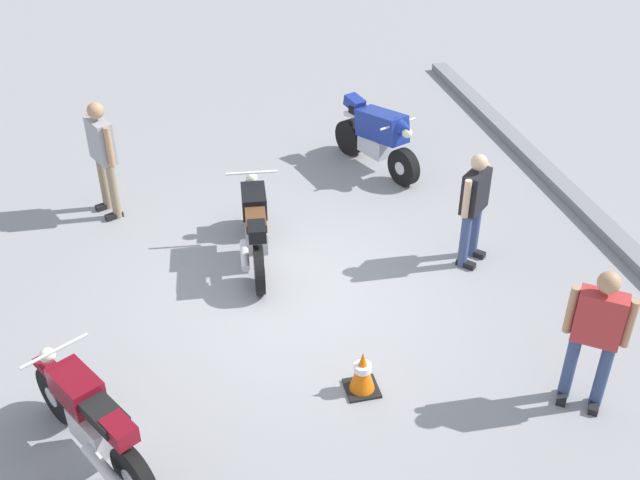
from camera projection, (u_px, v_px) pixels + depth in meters
ground_plane at (298, 292)px, 9.71m from camera, size 40.00×40.00×0.00m
curb_edge at (618, 241)px, 10.56m from camera, size 14.00×0.30×0.15m
motorcycle_black_cruiser at (255, 227)px, 10.05m from camera, size 2.09×0.71×1.09m
motorcycle_maroon_cruiser at (90, 419)px, 7.19m from camera, size 1.86×1.18×1.09m
motorcycle_blue_sportbike at (378, 135)px, 12.20m from camera, size 1.87×0.99×1.14m
person_in_red_shirt at (596, 331)px, 7.59m from camera, size 0.51×0.57×1.68m
person_in_gray_shirt at (102, 151)px, 10.79m from camera, size 0.65×0.47×1.76m
person_in_black_shirt at (474, 203)px, 9.82m from camera, size 0.52×0.54×1.60m
traffic_cone at (362, 372)px, 8.11m from camera, size 0.36×0.36×0.53m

